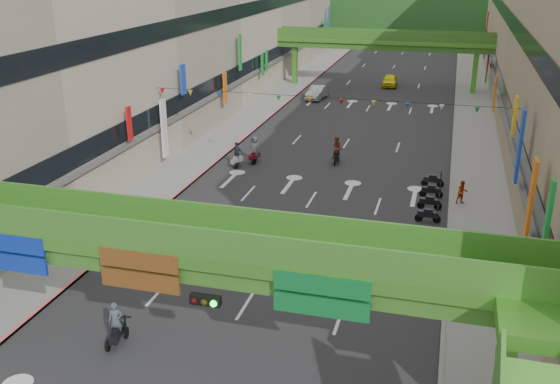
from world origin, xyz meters
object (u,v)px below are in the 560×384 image
object	(u,v)px
pedestrian_red	(462,194)
scooter_rider_near	(116,326)
scooter_rider_mid	(337,150)
car_silver	(317,92)
overpass_near	(209,273)
car_yellow	(390,80)

from	to	relation	value
pedestrian_red	scooter_rider_near	bearing A→B (deg)	-154.42
scooter_rider_mid	pedestrian_red	world-z (taller)	scooter_rider_mid
scooter_rider_mid	car_silver	distance (m)	23.84
scooter_rider_near	car_silver	world-z (taller)	scooter_rider_near
overpass_near	scooter_rider_mid	world-z (taller)	overpass_near
car_silver	car_yellow	bearing A→B (deg)	59.82
overpass_near	pedestrian_red	distance (m)	24.37
overpass_near	scooter_rider_near	bearing A→B (deg)	158.63
car_yellow	pedestrian_red	xyz separation A→B (m)	(8.89, -39.27, 0.03)
car_yellow	overpass_near	bearing A→B (deg)	-93.01
overpass_near	scooter_rider_near	distance (m)	7.03
scooter_rider_near	car_yellow	world-z (taller)	scooter_rider_near
scooter_rider_mid	car_silver	size ratio (longest dim) A/B	0.48
scooter_rider_mid	car_yellow	world-z (taller)	scooter_rider_mid
overpass_near	car_silver	world-z (taller)	overpass_near
scooter_rider_mid	pedestrian_red	distance (m)	11.65
scooter_rider_near	car_yellow	size ratio (longest dim) A/B	0.45
pedestrian_red	car_yellow	bearing A→B (deg)	73.12
car_silver	car_yellow	distance (m)	12.14
scooter_rider_near	car_yellow	xyz separation A→B (m)	(5.17, 59.51, -0.17)
scooter_rider_near	car_silver	bearing A→B (deg)	92.38
overpass_near	scooter_rider_mid	size ratio (longest dim) A/B	12.65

